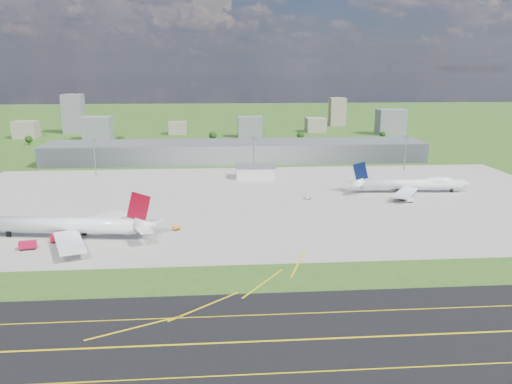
{
  "coord_description": "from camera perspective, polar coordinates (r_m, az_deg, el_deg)",
  "views": [
    {
      "loc": [
        -14.91,
        -231.95,
        72.57
      ],
      "look_at": [
        4.69,
        23.39,
        9.0
      ],
      "focal_mm": 35.0,
      "sensor_mm": 36.0,
      "label": 1
    }
  ],
  "objects": [
    {
      "name": "ground",
      "position": [
        389.07,
        -2.12,
        3.18
      ],
      "size": [
        1400.0,
        1400.0,
        0.0
      ],
      "primitive_type": "plane",
      "color": "#35581B",
      "rests_on": "ground"
    },
    {
      "name": "bldg_tall_w",
      "position": [
        616.62,
        -20.13,
        8.4
      ],
      "size": [
        22.0,
        20.0,
        44.0
      ],
      "primitive_type": "cube",
      "color": "slate",
      "rests_on": "ground"
    },
    {
      "name": "mast_east",
      "position": [
        376.28,
        16.74,
        4.97
      ],
      "size": [
        3.5,
        2.0,
        25.9
      ],
      "color": "gray",
      "rests_on": "ground"
    },
    {
      "name": "tug_yellow",
      "position": [
        233.4,
        -9.11,
        -4.13
      ],
      "size": [
        3.87,
        3.41,
        1.69
      ],
      "rotation": [
        0.0,
        0.0,
        0.56
      ],
      "color": "orange",
      "rests_on": "ground"
    },
    {
      "name": "bldg_c",
      "position": [
        546.55,
        -0.7,
        7.47
      ],
      "size": [
        26.0,
        20.0,
        22.0
      ],
      "primitive_type": "cube",
      "color": "slate",
      "rests_on": "ground"
    },
    {
      "name": "tree_w",
      "position": [
        510.48,
        -15.16,
        5.84
      ],
      "size": [
        6.75,
        6.75,
        8.25
      ],
      "color": "#382314",
      "rests_on": "ground"
    },
    {
      "name": "tree_c",
      "position": [
        516.31,
        -4.95,
        6.46
      ],
      "size": [
        8.1,
        8.1,
        9.9
      ],
      "color": "#382314",
      "rests_on": "ground"
    },
    {
      "name": "crash_tender",
      "position": [
        226.67,
        -24.62,
        -5.58
      ],
      "size": [
        7.3,
        4.33,
        3.54
      ],
      "rotation": [
        0.0,
        0.0,
        0.21
      ],
      "color": "#AB0C2F",
      "rests_on": "ground"
    },
    {
      "name": "bldg_cw",
      "position": [
        577.46,
        -8.91,
        7.25
      ],
      "size": [
        20.0,
        18.0,
        14.0
      ],
      "primitive_type": "cube",
      "color": "gray",
      "rests_on": "ground"
    },
    {
      "name": "mast_west",
      "position": [
        361.42,
        -18.01,
        4.53
      ],
      "size": [
        3.5,
        2.0,
        25.9
      ],
      "color": "gray",
      "rests_on": "ground"
    },
    {
      "name": "bldg_far_w",
      "position": [
        592.24,
        -24.79,
        6.51
      ],
      "size": [
        24.0,
        20.0,
        18.0
      ],
      "primitive_type": "cube",
      "color": "gray",
      "rests_on": "ground"
    },
    {
      "name": "tree_far_e",
      "position": [
        549.96,
        14.28,
        6.41
      ],
      "size": [
        6.3,
        6.3,
        7.7
      ],
      "color": "#382314",
      "rests_on": "ground"
    },
    {
      "name": "ops_building",
      "position": [
        339.87,
        -0.1,
        2.3
      ],
      "size": [
        26.0,
        16.0,
        8.0
      ],
      "primitive_type": "cube",
      "color": "silver",
      "rests_on": "ground"
    },
    {
      "name": "taxiway",
      "position": [
        142.67,
        2.32,
        -16.63
      ],
      "size": [
        1400.0,
        60.0,
        0.06
      ],
      "primitive_type": "cube",
      "color": "black",
      "rests_on": "ground"
    },
    {
      "name": "mast_center",
      "position": [
        352.14,
        -0.28,
        4.98
      ],
      "size": [
        3.5,
        2.0,
        25.9
      ],
      "color": "gray",
      "rests_on": "ground"
    },
    {
      "name": "van_white_near",
      "position": [
        286.57,
        6.03,
        -0.55
      ],
      "size": [
        3.53,
        5.24,
        2.47
      ],
      "rotation": [
        0.0,
        0.0,
        1.25
      ],
      "color": "silver",
      "rests_on": "ground"
    },
    {
      "name": "apron",
      "position": [
        282.56,
        0.82,
        -0.93
      ],
      "size": [
        360.0,
        190.0,
        0.08
      ],
      "primitive_type": "cube",
      "color": "gray",
      "rests_on": "ground"
    },
    {
      "name": "tree_e",
      "position": [
        518.37,
        5.11,
        6.45
      ],
      "size": [
        7.65,
        7.65,
        9.35
      ],
      "color": "#382314",
      "rests_on": "ground"
    },
    {
      "name": "airliner_red_twin",
      "position": [
        232.63,
        -20.44,
        -3.65
      ],
      "size": [
        79.07,
        61.07,
        21.73
      ],
      "rotation": [
        0.0,
        0.0,
        2.99
      ],
      "color": "white",
      "rests_on": "ground"
    },
    {
      "name": "fire_truck",
      "position": [
        230.49,
        -21.5,
        -4.98
      ],
      "size": [
        7.55,
        3.12,
        3.34
      ],
      "rotation": [
        0.0,
        0.0,
        0.03
      ],
      "color": "red",
      "rests_on": "ground"
    },
    {
      "name": "terminal",
      "position": [
        402.52,
        -2.22,
        4.63
      ],
      "size": [
        300.0,
        42.0,
        15.0
      ],
      "primitive_type": "cube",
      "color": "gray",
      "rests_on": "ground"
    },
    {
      "name": "bldg_w",
      "position": [
        549.81,
        -17.65,
        6.97
      ],
      "size": [
        28.0,
        22.0,
        24.0
      ],
      "primitive_type": "cube",
      "color": "slate",
      "rests_on": "ground"
    },
    {
      "name": "airliner_blue_quad",
      "position": [
        312.75,
        17.41,
        0.87
      ],
      "size": [
        72.89,
        57.1,
        19.03
      ],
      "rotation": [
        0.0,
        0.0,
        -0.05
      ],
      "color": "white",
      "rests_on": "ground"
    },
    {
      "name": "tree_far_w",
      "position": [
        539.21,
        -24.54,
        5.51
      ],
      "size": [
        7.2,
        7.2,
        8.8
      ],
      "color": "#382314",
      "rests_on": "ground"
    },
    {
      "name": "bldg_ce",
      "position": [
        596.69,
        6.8,
        7.63
      ],
      "size": [
        22.0,
        24.0,
        16.0
      ],
      "primitive_type": "cube",
      "color": "gray",
      "rests_on": "ground"
    },
    {
      "name": "bldg_e",
      "position": [
        588.28,
        15.13,
        7.75
      ],
      "size": [
        30.0,
        22.0,
        28.0
      ],
      "primitive_type": "cube",
      "color": "slate",
      "rests_on": "ground"
    },
    {
      "name": "bldg_tall_e",
      "position": [
        662.63,
        9.26,
        9.04
      ],
      "size": [
        20.0,
        18.0,
        36.0
      ],
      "primitive_type": "cube",
      "color": "gray",
      "rests_on": "ground"
    },
    {
      "name": "van_white_far",
      "position": [
        289.93,
        17.13,
        -0.95
      ],
      "size": [
        4.6,
        2.72,
        2.27
      ],
      "rotation": [
        0.0,
        0.0,
        0.17
      ],
      "color": "silver",
      "rests_on": "ground"
    }
  ]
}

